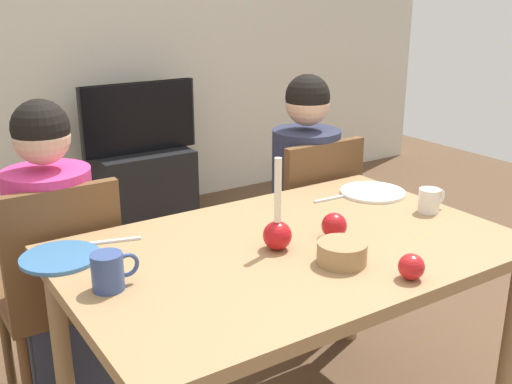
{
  "coord_description": "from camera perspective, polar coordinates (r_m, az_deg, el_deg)",
  "views": [
    {
      "loc": [
        -1.05,
        -1.41,
        1.51
      ],
      "look_at": [
        0.0,
        0.2,
        0.87
      ],
      "focal_mm": 42.72,
      "sensor_mm": 36.0,
      "label": 1
    }
  ],
  "objects": [
    {
      "name": "dining_table",
      "position": [
        1.95,
        3.24,
        -7.24
      ],
      "size": [
        1.4,
        0.9,
        0.75
      ],
      "color": "#99754C",
      "rests_on": "ground"
    },
    {
      "name": "plate_left",
      "position": [
        1.91,
        -17.85,
        -5.85
      ],
      "size": [
        0.24,
        0.24,
        0.01
      ],
      "primitive_type": "cylinder",
      "color": "teal",
      "rests_on": "dining_table"
    },
    {
      "name": "chair_right",
      "position": [
        2.76,
        4.96,
        -2.8
      ],
      "size": [
        0.4,
        0.4,
        0.9
      ],
      "color": "brown",
      "rests_on": "ground"
    },
    {
      "name": "apple_near_candle",
      "position": [
        1.97,
        7.33,
        -3.13
      ],
      "size": [
        0.08,
        0.08,
        0.08
      ],
      "primitive_type": "sphere",
      "color": "#AC1419",
      "rests_on": "dining_table"
    },
    {
      "name": "chair_left",
      "position": [
        2.3,
        -17.83,
        -8.24
      ],
      "size": [
        0.4,
        0.4,
        0.9
      ],
      "color": "brown",
      "rests_on": "ground"
    },
    {
      "name": "tv_stand",
      "position": [
        4.2,
        -10.5,
        0.56
      ],
      "size": [
        0.64,
        0.4,
        0.48
      ],
      "primitive_type": "cube",
      "color": "black",
      "rests_on": "ground"
    },
    {
      "name": "plate_right",
      "position": [
        2.43,
        10.87,
        -0.01
      ],
      "size": [
        0.25,
        0.25,
        0.01
      ],
      "primitive_type": "cylinder",
      "color": "white",
      "rests_on": "dining_table"
    },
    {
      "name": "mug_left",
      "position": [
        1.67,
        -13.6,
        -7.23
      ],
      "size": [
        0.13,
        0.09,
        0.1
      ],
      "color": "#33477F",
      "rests_on": "dining_table"
    },
    {
      "name": "person_left_child",
      "position": [
        2.31,
        -18.2,
        -6.64
      ],
      "size": [
        0.3,
        0.3,
        1.17
      ],
      "color": "#33384C",
      "rests_on": "ground"
    },
    {
      "name": "candle_centerpiece",
      "position": [
        1.86,
        2.05,
        -3.62
      ],
      "size": [
        0.09,
        0.09,
        0.29
      ],
      "color": "red",
      "rests_on": "dining_table"
    },
    {
      "name": "fork_left",
      "position": [
        1.99,
        -13.29,
        -4.5
      ],
      "size": [
        0.18,
        0.06,
        0.01
      ],
      "primitive_type": "cube",
      "rotation": [
        0.0,
        0.0,
        -0.27
      ],
      "color": "silver",
      "rests_on": "dining_table"
    },
    {
      "name": "mug_right",
      "position": [
        2.27,
        15.97,
        -0.75
      ],
      "size": [
        0.12,
        0.08,
        0.09
      ],
      "color": "silver",
      "rests_on": "dining_table"
    },
    {
      "name": "tv",
      "position": [
        4.09,
        -10.88,
        6.85
      ],
      "size": [
        0.79,
        0.05,
        0.46
      ],
      "color": "black",
      "rests_on": "tv_stand"
    },
    {
      "name": "fork_right",
      "position": [
        2.34,
        7.32,
        -0.56
      ],
      "size": [
        0.18,
        0.02,
        0.01
      ],
      "primitive_type": "cube",
      "rotation": [
        0.0,
        0.0,
        -0.06
      ],
      "color": "silver",
      "rests_on": "dining_table"
    },
    {
      "name": "back_wall",
      "position": [
        4.15,
        -19.1,
        14.6
      ],
      "size": [
        6.4,
        0.1,
        2.6
      ],
      "primitive_type": "cube",
      "color": "beige",
      "rests_on": "ground"
    },
    {
      "name": "bowl_walnuts",
      "position": [
        1.8,
        8.04,
        -5.67
      ],
      "size": [
        0.15,
        0.15,
        0.07
      ],
      "primitive_type": "cylinder",
      "color": "#99754C",
      "rests_on": "dining_table"
    },
    {
      "name": "person_right_child",
      "position": [
        2.77,
        4.58,
        -1.49
      ],
      "size": [
        0.3,
        0.3,
        1.17
      ],
      "color": "#33384C",
      "rests_on": "ground"
    },
    {
      "name": "apple_by_left_plate",
      "position": [
        1.74,
        14.34,
        -6.79
      ],
      "size": [
        0.07,
        0.07,
        0.07
      ],
      "primitive_type": "sphere",
      "color": "red",
      "rests_on": "dining_table"
    }
  ]
}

